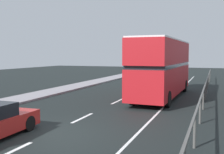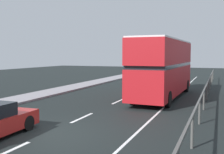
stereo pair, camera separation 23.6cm
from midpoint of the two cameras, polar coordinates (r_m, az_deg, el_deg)
The scene contains 4 objects.
ground_plane at distance 11.59m, azimuth -12.52°, elevation -11.58°, with size 73.00×120.00×0.10m, color black.
lane_paint_markings at distance 18.65m, azimuth 8.26°, elevation -5.16°, with size 3.45×46.00×0.01m.
bridge_side_railing at distance 18.34m, azimuth 19.21°, elevation -2.55°, with size 0.10×42.00×1.18m.
double_decker_bus_red at distance 20.56m, azimuth 11.03°, elevation 2.09°, with size 2.80×10.64×4.25m.
Camera 2 is at (6.39, -9.15, 3.17)m, focal length 43.98 mm.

